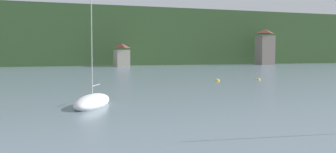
# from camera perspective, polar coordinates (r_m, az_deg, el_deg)

# --- Properties ---
(shore_building_westcentral) EXTENTS (3.36, 4.74, 5.73)m
(shore_building_westcentral) POSITION_cam_1_polar(r_m,az_deg,el_deg) (96.88, -6.85, 3.13)
(shore_building_westcentral) COLOR #BCB29E
(shore_building_westcentral) RESTS_ON ground_plane
(shore_building_central) EXTENTS (4.58, 3.86, 10.08)m
(shore_building_central) POSITION_cam_1_polar(r_m,az_deg,el_deg) (113.52, 14.12, 4.18)
(shore_building_central) COLOR gray
(shore_building_central) RESTS_ON ground_plane
(sailboat_mid_5) EXTENTS (3.91, 5.44, 7.20)m
(sailboat_mid_5) POSITION_cam_1_polar(r_m,az_deg,el_deg) (25.74, -11.09, -3.74)
(sailboat_mid_5) COLOR white
(sailboat_mid_5) RESTS_ON ground_plane
(mooring_buoy_near) EXTENTS (0.46, 0.46, 0.46)m
(mooring_buoy_near) POSITION_cam_1_polar(r_m,az_deg,el_deg) (50.06, 13.22, -0.52)
(mooring_buoy_near) COLOR yellow
(mooring_buoy_near) RESTS_ON ground_plane
(mooring_buoy_far) EXTENTS (0.57, 0.57, 0.57)m
(mooring_buoy_far) POSITION_cam_1_polar(r_m,az_deg,el_deg) (47.20, 7.30, -0.70)
(mooring_buoy_far) COLOR yellow
(mooring_buoy_far) RESTS_ON ground_plane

